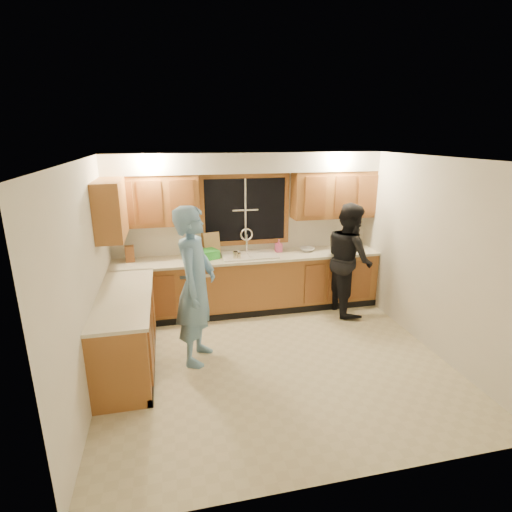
{
  "coord_description": "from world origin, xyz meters",
  "views": [
    {
      "loc": [
        -1.21,
        -4.3,
        2.75
      ],
      "look_at": [
        -0.1,
        0.65,
        1.21
      ],
      "focal_mm": 28.0,
      "sensor_mm": 36.0,
      "label": 1
    }
  ],
  "objects_px": {
    "dishwasher": "(196,291)",
    "dish_crate": "(208,254)",
    "stove": "(122,355)",
    "bowl": "(307,249)",
    "man": "(196,286)",
    "soap_bottle": "(279,246)",
    "woman": "(349,259)",
    "knife_block": "(130,254)",
    "sink": "(249,259)"
  },
  "relations": [
    {
      "from": "dishwasher",
      "to": "dish_crate",
      "type": "xyz_separation_m",
      "value": [
        0.21,
        0.03,
        0.58
      ]
    },
    {
      "from": "dishwasher",
      "to": "dish_crate",
      "type": "height_order",
      "value": "dish_crate"
    },
    {
      "from": "stove",
      "to": "dish_crate",
      "type": "height_order",
      "value": "dish_crate"
    },
    {
      "from": "stove",
      "to": "dish_crate",
      "type": "bearing_deg",
      "value": 57.82
    },
    {
      "from": "dish_crate",
      "to": "bowl",
      "type": "relative_size",
      "value": 1.18
    },
    {
      "from": "dishwasher",
      "to": "man",
      "type": "bearing_deg",
      "value": -93.89
    },
    {
      "from": "dishwasher",
      "to": "soap_bottle",
      "type": "relative_size",
      "value": 3.88
    },
    {
      "from": "man",
      "to": "woman",
      "type": "xyz_separation_m",
      "value": [
        2.46,
        0.94,
        -0.11
      ]
    },
    {
      "from": "man",
      "to": "dish_crate",
      "type": "xyz_separation_m",
      "value": [
        0.29,
        1.33,
        -0.0
      ]
    },
    {
      "from": "bowl",
      "to": "knife_block",
      "type": "bearing_deg",
      "value": 179.06
    },
    {
      "from": "stove",
      "to": "dish_crate",
      "type": "relative_size",
      "value": 3.21
    },
    {
      "from": "dish_crate",
      "to": "woman",
      "type": "bearing_deg",
      "value": -10.43
    },
    {
      "from": "knife_block",
      "to": "soap_bottle",
      "type": "relative_size",
      "value": 1.15
    },
    {
      "from": "dishwasher",
      "to": "dish_crate",
      "type": "bearing_deg",
      "value": 7.08
    },
    {
      "from": "sink",
      "to": "knife_block",
      "type": "bearing_deg",
      "value": 176.81
    },
    {
      "from": "man",
      "to": "bowl",
      "type": "bearing_deg",
      "value": -33.88
    },
    {
      "from": "stove",
      "to": "knife_block",
      "type": "bearing_deg",
      "value": 90.26
    },
    {
      "from": "dish_crate",
      "to": "bowl",
      "type": "height_order",
      "value": "dish_crate"
    },
    {
      "from": "soap_bottle",
      "to": "woman",
      "type": "bearing_deg",
      "value": -26.34
    },
    {
      "from": "bowl",
      "to": "woman",
      "type": "bearing_deg",
      "value": -39.37
    },
    {
      "from": "dish_crate",
      "to": "soap_bottle",
      "type": "relative_size",
      "value": 1.33
    },
    {
      "from": "dishwasher",
      "to": "man",
      "type": "distance_m",
      "value": 1.43
    },
    {
      "from": "dishwasher",
      "to": "woman",
      "type": "distance_m",
      "value": 2.45
    },
    {
      "from": "sink",
      "to": "bowl",
      "type": "xyz_separation_m",
      "value": [
        0.98,
        0.06,
        0.08
      ]
    },
    {
      "from": "stove",
      "to": "woman",
      "type": "bearing_deg",
      "value": 23.37
    },
    {
      "from": "sink",
      "to": "man",
      "type": "distance_m",
      "value": 1.63
    },
    {
      "from": "dishwasher",
      "to": "bowl",
      "type": "relative_size",
      "value": 3.46
    },
    {
      "from": "knife_block",
      "to": "bowl",
      "type": "distance_m",
      "value": 2.79
    },
    {
      "from": "sink",
      "to": "man",
      "type": "height_order",
      "value": "man"
    },
    {
      "from": "stove",
      "to": "knife_block",
      "type": "distance_m",
      "value": 2.01
    },
    {
      "from": "dishwasher",
      "to": "knife_block",
      "type": "distance_m",
      "value": 1.15
    },
    {
      "from": "sink",
      "to": "dishwasher",
      "type": "distance_m",
      "value": 0.96
    },
    {
      "from": "knife_block",
      "to": "bowl",
      "type": "xyz_separation_m",
      "value": [
        2.79,
        -0.05,
        -0.09
      ]
    },
    {
      "from": "dish_crate",
      "to": "soap_bottle",
      "type": "bearing_deg",
      "value": 4.96
    },
    {
      "from": "knife_block",
      "to": "dish_crate",
      "type": "xyz_separation_m",
      "value": [
        1.16,
        -0.09,
        -0.06
      ]
    },
    {
      "from": "woman",
      "to": "bowl",
      "type": "distance_m",
      "value": 0.7
    },
    {
      "from": "sink",
      "to": "dish_crate",
      "type": "distance_m",
      "value": 0.66
    },
    {
      "from": "stove",
      "to": "soap_bottle",
      "type": "relative_size",
      "value": 4.26
    },
    {
      "from": "stove",
      "to": "man",
      "type": "xyz_separation_m",
      "value": [
        0.86,
        0.5,
        0.54
      ]
    },
    {
      "from": "woman",
      "to": "dish_crate",
      "type": "xyz_separation_m",
      "value": [
        -2.17,
        0.4,
        0.1
      ]
    },
    {
      "from": "sink",
      "to": "stove",
      "type": "xyz_separation_m",
      "value": [
        -1.8,
        -1.82,
        -0.41
      ]
    },
    {
      "from": "dishwasher",
      "to": "bowl",
      "type": "distance_m",
      "value": 1.91
    },
    {
      "from": "sink",
      "to": "woman",
      "type": "distance_m",
      "value": 1.57
    },
    {
      "from": "man",
      "to": "knife_block",
      "type": "height_order",
      "value": "man"
    },
    {
      "from": "bowl",
      "to": "soap_bottle",
      "type": "bearing_deg",
      "value": 173.17
    },
    {
      "from": "woman",
      "to": "knife_block",
      "type": "distance_m",
      "value": 3.37
    },
    {
      "from": "woman",
      "to": "soap_bottle",
      "type": "relative_size",
      "value": 8.35
    },
    {
      "from": "sink",
      "to": "knife_block",
      "type": "height_order",
      "value": "sink"
    },
    {
      "from": "sink",
      "to": "dish_crate",
      "type": "bearing_deg",
      "value": 179.04
    },
    {
      "from": "dish_crate",
      "to": "bowl",
      "type": "bearing_deg",
      "value": 1.56
    }
  ]
}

